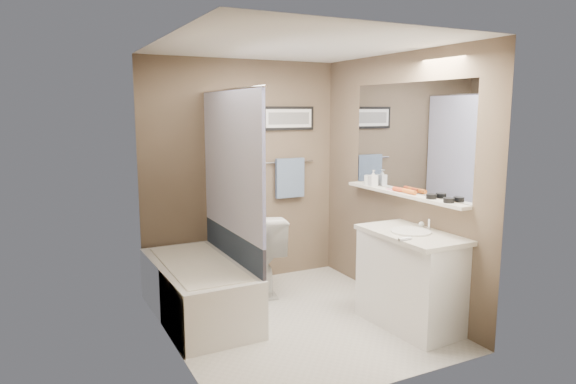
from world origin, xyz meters
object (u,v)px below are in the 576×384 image
candle_bowl_far (431,197)px  soap_bottle (373,178)px  candle_bowl_near (449,200)px  hair_brush_front (408,191)px  glass_jar (368,180)px  bathtub (198,290)px  vanity (411,281)px  hair_brush_back (402,190)px  toilet (258,252)px

candle_bowl_far → soap_bottle: soap_bottle is taller
candle_bowl_near → hair_brush_front: bearing=90.0°
soap_bottle → glass_jar: bearing=90.0°
candle_bowl_near → candle_bowl_far: bearing=90.0°
hair_brush_front → soap_bottle: soap_bottle is taller
bathtub → vanity: vanity is taller
bathtub → hair_brush_back: hair_brush_back is taller
candle_bowl_near → hair_brush_back: size_ratio=0.41×
candle_bowl_near → candle_bowl_far: size_ratio=1.00×
vanity → candle_bowl_far: candle_bowl_far is taller
candle_bowl_far → soap_bottle: bearing=90.0°
hair_brush_back → soap_bottle: soap_bottle is taller
candle_bowl_far → hair_brush_back: bearing=90.0°
candle_bowl_far → hair_brush_back: 0.39m
soap_bottle → candle_bowl_near: bearing=-90.0°
vanity → candle_bowl_near: 0.79m
candle_bowl_near → hair_brush_back: (0.00, 0.60, 0.00)m
glass_jar → candle_bowl_near: bearing=-90.0°
bathtub → toilet: 0.88m
candle_bowl_far → hair_brush_back: hair_brush_back is taller
candle_bowl_near → candle_bowl_far: same height
hair_brush_back → soap_bottle: size_ratio=1.35×
toilet → glass_jar: size_ratio=8.28×
hair_brush_back → vanity: bearing=-115.6°
bathtub → hair_brush_back: size_ratio=6.82×
vanity → candle_bowl_near: (0.19, -0.21, 0.73)m
candle_bowl_far → hair_brush_back: size_ratio=0.41×
candle_bowl_near → candle_bowl_far: (0.00, 0.21, 0.00)m
hair_brush_front → hair_brush_back: 0.08m
bathtub → toilet: (0.77, 0.39, 0.16)m
bathtub → soap_bottle: soap_bottle is taller
glass_jar → soap_bottle: bearing=-90.0°
bathtub → vanity: 1.90m
toilet → candle_bowl_near: candle_bowl_near is taller
vanity → candle_bowl_far: bearing=-5.0°
bathtub → toilet: size_ratio=1.81×
glass_jar → candle_bowl_far: bearing=-90.0°
candle_bowl_far → soap_bottle: 0.84m
vanity → hair_brush_back: bearing=60.3°
hair_brush_front → soap_bottle: bearing=90.0°
toilet → candle_bowl_near: (1.02, -1.62, 0.72)m
hair_brush_front → candle_bowl_near: bearing=-90.0°
bathtub → vanity: (1.60, -1.02, 0.15)m
vanity → hair_brush_back: hair_brush_back is taller
candle_bowl_near → hair_brush_back: 0.60m
toilet → glass_jar: glass_jar is taller
bathtub → soap_bottle: size_ratio=9.23×
candle_bowl_near → soap_bottle: size_ratio=0.55×
hair_brush_front → soap_bottle: (0.00, 0.53, 0.06)m
hair_brush_front → glass_jar: (0.00, 0.62, 0.03)m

